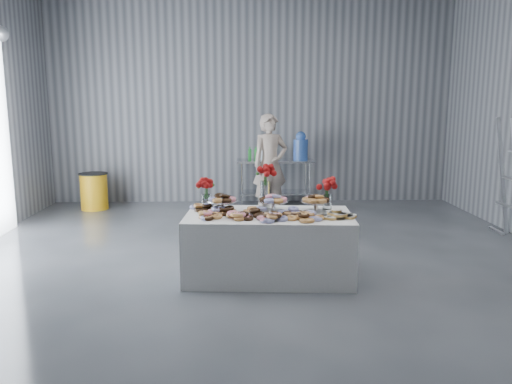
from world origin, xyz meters
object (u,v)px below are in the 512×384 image
at_px(trash_barrel, 94,191).
at_px(water_jug, 301,147).
at_px(prep_table, 275,174).
at_px(person, 270,165).
at_px(stepladder, 509,178).
at_px(display_table, 269,246).

bearing_deg(trash_barrel, water_jug, 4.18).
xyz_separation_m(prep_table, water_jug, (0.50, -0.00, 0.53)).
distance_m(prep_table, person, 0.88).
relative_size(prep_table, trash_barrel, 2.16).
height_order(trash_barrel, stepladder, stepladder).
xyz_separation_m(display_table, prep_table, (0.38, 4.14, 0.24)).
bearing_deg(display_table, stepladder, 23.33).
bearing_deg(trash_barrel, prep_table, 4.78).
bearing_deg(prep_table, display_table, -95.23).
height_order(prep_table, trash_barrel, prep_table).
bearing_deg(prep_table, stepladder, -37.87).
bearing_deg(stepladder, display_table, -156.67).
bearing_deg(water_jug, prep_table, 180.00).
xyz_separation_m(trash_barrel, stepladder, (6.76, -2.27, 0.55)).
xyz_separation_m(water_jug, person, (-0.65, -0.82, -0.24)).
bearing_deg(stepladder, trash_barrel, 161.44).
distance_m(display_table, prep_table, 4.17).
height_order(display_table, person, person).
distance_m(trash_barrel, stepladder, 7.15).
bearing_deg(trash_barrel, person, -9.02).
bearing_deg(display_table, person, 86.07).
distance_m(display_table, person, 3.38).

